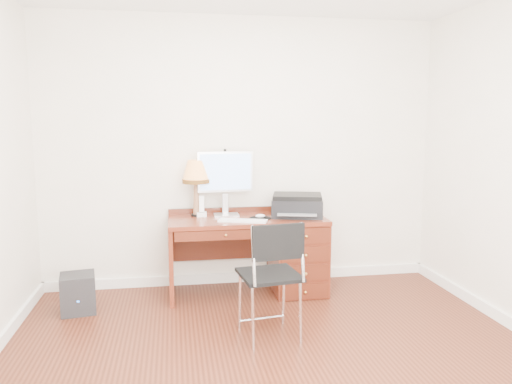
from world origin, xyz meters
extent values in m
plane|color=#3D180D|center=(0.00, 0.00, 0.00)|extent=(4.00, 4.00, 0.00)
plane|color=white|center=(0.00, 1.75, 1.35)|extent=(4.00, 0.00, 4.00)
cube|color=white|center=(0.00, 1.74, 0.05)|extent=(4.00, 0.03, 0.10)
cube|color=maroon|center=(0.00, 1.40, 0.73)|extent=(1.50, 0.65, 0.04)
cube|color=maroon|center=(0.50, 1.40, 0.35)|extent=(0.50, 0.61, 0.71)
cube|color=maroon|center=(-0.73, 1.40, 0.35)|extent=(0.04, 0.61, 0.71)
cube|color=#531E10|center=(-0.24, 1.69, 0.46)|extent=(0.96, 0.03, 0.39)
cube|color=#531E10|center=(-0.24, 1.09, 0.66)|extent=(0.91, 0.03, 0.09)
sphere|color=#BF8C3F|center=(0.50, 1.06, 0.35)|extent=(0.03, 0.03, 0.03)
cube|color=silver|center=(-0.19, 1.53, 0.76)|extent=(0.26, 0.20, 0.02)
cube|color=silver|center=(-0.19, 1.58, 0.86)|extent=(0.06, 0.04, 0.20)
cube|color=silver|center=(-0.19, 1.56, 1.18)|extent=(0.55, 0.09, 0.39)
cube|color=#4C8CF2|center=(-0.19, 1.53, 1.18)|extent=(0.50, 0.05, 0.35)
cube|color=white|center=(-0.07, 1.22, 0.76)|extent=(0.47, 0.27, 0.02)
cylinder|color=black|center=(0.12, 1.34, 0.75)|extent=(0.21, 0.21, 0.01)
ellipsoid|color=white|center=(0.12, 1.34, 0.77)|extent=(0.09, 0.06, 0.04)
cube|color=black|center=(0.50, 1.41, 0.84)|extent=(0.56, 0.49, 0.17)
cube|color=black|center=(0.50, 1.41, 0.94)|extent=(0.54, 0.46, 0.04)
cylinder|color=black|center=(-0.47, 1.56, 0.76)|extent=(0.11, 0.11, 0.02)
cone|color=#936445|center=(-0.47, 1.56, 0.93)|extent=(0.07, 0.07, 0.33)
cone|color=#E29247|center=(-0.47, 1.56, 1.20)|extent=(0.26, 0.26, 0.20)
cylinder|color=#593814|center=(-0.47, 1.56, 1.10)|extent=(0.27, 0.27, 0.04)
cube|color=white|center=(-0.43, 1.54, 0.77)|extent=(0.10, 0.10, 0.04)
cube|color=white|center=(-0.43, 1.54, 0.87)|extent=(0.05, 0.06, 0.16)
cylinder|color=black|center=(0.32, 1.53, 0.80)|extent=(0.08, 0.08, 0.11)
cube|color=black|center=(0.02, 0.39, 0.50)|extent=(0.49, 0.49, 0.03)
cube|color=black|center=(0.02, 0.18, 0.80)|extent=(0.40, 0.08, 0.26)
cylinder|color=silver|center=(-0.16, 0.58, 0.25)|extent=(0.02, 0.02, 0.50)
cylinder|color=silver|center=(0.21, 0.58, 0.25)|extent=(0.02, 0.02, 0.50)
cylinder|color=silver|center=(-0.16, 0.20, 0.25)|extent=(0.02, 0.02, 0.50)
cylinder|color=silver|center=(0.21, 0.20, 0.25)|extent=(0.02, 0.02, 0.50)
cylinder|color=silver|center=(-0.16, 0.18, 0.72)|extent=(0.02, 0.02, 0.44)
cylinder|color=silver|center=(0.21, 0.18, 0.72)|extent=(0.02, 0.02, 0.44)
cube|color=black|center=(-1.55, 1.15, 0.17)|extent=(0.34, 0.34, 0.34)
camera|label=1|loc=(-0.69, -3.27, 1.69)|focal=35.00mm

